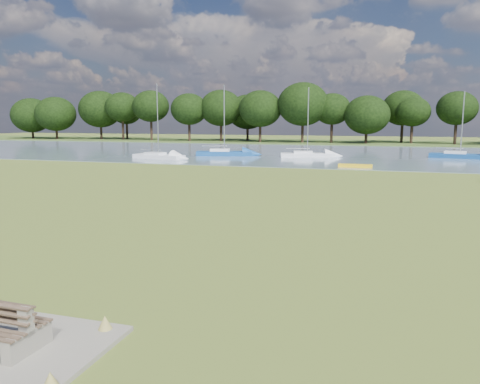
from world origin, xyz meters
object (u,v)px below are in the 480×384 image
(sailboat_2, at_px, (459,154))
(kayak, at_px, (355,166))
(sailboat_3, at_px, (158,155))
(sailboat_0, at_px, (224,152))
(sailboat_1, at_px, (307,153))

(sailboat_2, bearing_deg, kayak, -114.37)
(sailboat_3, bearing_deg, sailboat_0, 58.80)
(kayak, xyz_separation_m, sailboat_3, (-22.29, 3.66, 0.26))
(sailboat_3, bearing_deg, sailboat_2, 30.45)
(sailboat_1, height_order, sailboat_2, sailboat_1)
(sailboat_0, xyz_separation_m, sailboat_1, (10.11, 0.95, -0.08))
(sailboat_3, bearing_deg, sailboat_1, 36.54)
(kayak, bearing_deg, sailboat_1, 121.77)
(kayak, bearing_deg, sailboat_3, 171.95)
(kayak, height_order, sailboat_0, sailboat_0)
(sailboat_0, height_order, sailboat_2, sailboat_0)
(kayak, xyz_separation_m, sailboat_2, (10.83, 14.20, 0.32))
(sailboat_2, bearing_deg, sailboat_1, -155.46)
(kayak, relative_size, sailboat_2, 0.41)
(sailboat_2, bearing_deg, sailboat_0, -157.75)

